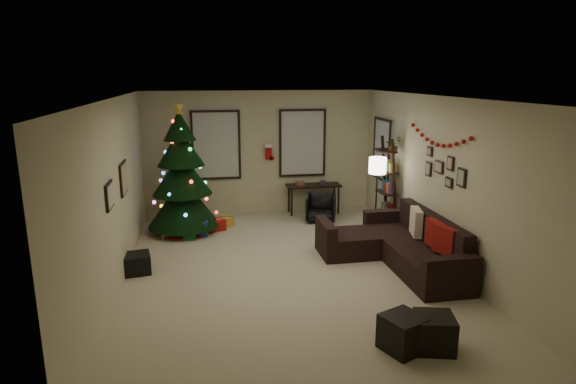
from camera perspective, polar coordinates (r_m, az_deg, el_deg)
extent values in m
plane|color=#BDB18F|center=(7.71, 0.07, -9.42)|extent=(7.00, 7.00, 0.00)
plane|color=white|center=(7.10, 0.08, 11.07)|extent=(7.00, 7.00, 0.00)
plane|color=beige|center=(10.68, -3.34, 4.63)|extent=(5.00, 0.00, 5.00)
plane|color=beige|center=(4.06, 9.24, -10.78)|extent=(5.00, 0.00, 5.00)
plane|color=beige|center=(7.27, -19.68, -0.43)|extent=(0.00, 7.00, 7.00)
plane|color=beige|center=(8.11, 17.73, 1.11)|extent=(0.00, 7.00, 7.00)
cube|color=#728CB2|center=(10.55, -8.49, 5.49)|extent=(0.94, 0.02, 1.35)
cube|color=beige|center=(10.55, -8.49, 5.49)|extent=(0.94, 0.03, 1.35)
cube|color=#728CB2|center=(10.78, 1.70, 5.80)|extent=(0.94, 0.02, 1.35)
cube|color=beige|center=(10.78, 1.70, 5.80)|extent=(0.94, 0.03, 1.35)
cube|color=#728CB2|center=(10.35, 11.07, 4.95)|extent=(0.05, 0.27, 1.17)
cube|color=beige|center=(10.35, 11.07, 4.95)|extent=(0.05, 0.45, 1.17)
cylinder|color=black|center=(9.78, -12.13, -3.70)|extent=(0.10, 0.10, 0.31)
cone|color=black|center=(9.66, -12.26, -1.10)|extent=(1.39, 1.39, 0.97)
cone|color=black|center=(9.54, -12.43, 2.17)|extent=(1.15, 1.15, 0.82)
cone|color=black|center=(9.45, -12.59, 5.21)|extent=(0.90, 0.90, 0.72)
cone|color=black|center=(9.40, -12.72, 7.68)|extent=(0.61, 0.61, 0.56)
cylinder|color=maroon|center=(9.82, -12.09, -4.44)|extent=(1.12, 1.12, 0.04)
cube|color=navy|center=(9.98, -14.34, -3.57)|extent=(0.26, 0.26, 0.28)
cube|color=gold|center=(10.07, -7.17, -3.38)|extent=(0.25, 0.30, 0.18)
cube|color=silver|center=(9.55, -13.90, -4.42)|extent=(0.30, 0.22, 0.25)
cube|color=#14591E|center=(9.34, -11.51, -4.85)|extent=(0.22, 0.22, 0.20)
cube|color=maroon|center=(9.77, -8.54, -3.84)|extent=(0.35, 0.28, 0.22)
cube|color=navy|center=(9.47, -10.30, -4.23)|extent=(0.28, 0.25, 0.30)
cube|color=black|center=(8.14, 14.51, -7.13)|extent=(0.82, 2.19, 0.38)
cube|color=black|center=(8.14, 16.68, -4.14)|extent=(0.20, 2.19, 0.46)
cube|color=black|center=(7.12, 18.61, -9.56)|extent=(0.82, 0.20, 0.60)
cube|color=black|center=(9.14, 11.44, -3.94)|extent=(0.82, 0.20, 0.60)
cube|color=black|center=(8.46, 7.62, -6.02)|extent=(0.78, 0.82, 0.38)
cube|color=black|center=(8.29, 4.48, -5.54)|extent=(0.18, 0.82, 0.60)
cube|color=maroon|center=(7.53, 17.99, -5.45)|extent=(0.23, 0.43, 0.41)
cube|color=maroon|center=(7.79, 16.94, -4.75)|extent=(0.12, 0.43, 0.42)
cube|color=beige|center=(8.36, 14.88, -3.44)|extent=(0.23, 0.47, 0.45)
cube|color=black|center=(5.78, 13.43, -15.87)|extent=(0.56, 0.56, 0.41)
cube|color=black|center=(5.89, 16.86, -15.57)|extent=(0.52, 0.52, 0.40)
cube|color=black|center=(10.75, 3.04, 0.77)|extent=(1.21, 0.43, 0.04)
cylinder|color=black|center=(10.56, 0.43, -1.28)|extent=(0.04, 0.04, 0.60)
cylinder|color=black|center=(10.89, 0.09, -0.82)|extent=(0.04, 0.04, 0.60)
cylinder|color=black|center=(10.80, 5.97, -1.01)|extent=(0.04, 0.04, 0.60)
cylinder|color=black|center=(11.12, 5.47, -0.57)|extent=(0.04, 0.04, 0.60)
imported|color=black|center=(10.23, 3.90, -1.89)|extent=(0.69, 0.67, 0.57)
cube|color=black|center=(9.42, 12.43, 0.53)|extent=(0.05, 0.05, 1.87)
cube|color=black|center=(9.87, 11.32, 1.17)|extent=(0.05, 0.05, 1.87)
cube|color=black|center=(9.77, 11.53, -2.42)|extent=(0.30, 0.52, 0.03)
cube|color=black|center=(9.67, 11.65, -0.05)|extent=(0.30, 0.52, 0.03)
cube|color=black|center=(9.58, 11.77, 2.36)|extent=(0.30, 0.52, 0.03)
cube|color=black|center=(9.51, 11.89, 4.82)|extent=(0.30, 0.52, 0.03)
imported|color=#4C4C4C|center=(9.36, 12.33, 5.75)|extent=(0.51, 0.49, 0.44)
cylinder|color=black|center=(9.49, 10.17, -5.04)|extent=(0.27, 0.27, 0.03)
cylinder|color=black|center=(9.31, 10.34, -1.20)|extent=(0.03, 0.03, 1.28)
cylinder|color=white|center=(9.15, 10.53, 3.09)|extent=(0.32, 0.32, 0.30)
cube|color=black|center=(7.93, -18.82, 1.55)|extent=(0.04, 0.60, 0.50)
cube|color=tan|center=(7.93, -18.82, 1.55)|extent=(0.01, 0.54, 0.45)
cube|color=black|center=(6.71, -20.32, -0.41)|extent=(0.04, 0.45, 0.35)
cube|color=beige|center=(6.71, -20.32, -0.41)|extent=(0.01, 0.41, 0.31)
cube|color=black|center=(7.55, 19.81, 1.61)|extent=(0.03, 0.22, 0.28)
cube|color=black|center=(7.82, 18.63, 3.22)|extent=(0.03, 0.18, 0.22)
cube|color=black|center=(7.88, 18.47, 1.07)|extent=(0.03, 0.20, 0.16)
cube|color=black|center=(8.14, 17.39, 2.84)|extent=(0.03, 0.26, 0.20)
cube|color=black|center=(8.47, 16.26, 2.62)|extent=(0.03, 0.18, 0.24)
cube|color=black|center=(8.42, 16.40, 4.62)|extent=(0.03, 0.16, 0.16)
cube|color=#990F0C|center=(10.69, -4.19, 5.51)|extent=(0.14, 0.04, 0.30)
cube|color=white|center=(10.67, -4.21, 6.31)|extent=(0.16, 0.05, 0.08)
cube|color=#990F0C|center=(10.72, -3.81, 4.84)|extent=(0.10, 0.04, 0.08)
cube|color=#990F0C|center=(10.61, -2.32, 4.67)|extent=(0.14, 0.04, 0.30)
cube|color=white|center=(10.59, -2.33, 5.47)|extent=(0.16, 0.05, 0.08)
cube|color=#990F0C|center=(10.65, -1.94, 3.99)|extent=(0.10, 0.04, 0.08)
cube|color=black|center=(7.99, -18.15, -8.10)|extent=(0.67, 0.50, 0.30)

